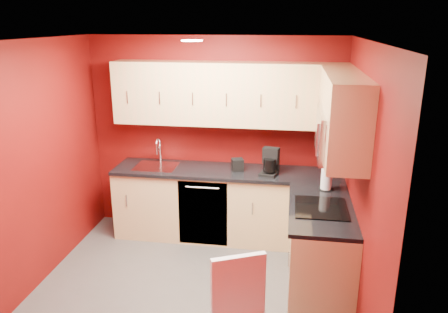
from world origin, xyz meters
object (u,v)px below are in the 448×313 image
(sink, at_px, (156,163))
(coffee_maker, at_px, (269,162))
(microwave, at_px, (339,134))
(paper_towel, at_px, (326,178))
(napkin_holder, at_px, (238,165))

(sink, xyz_separation_m, coffee_maker, (1.42, -0.10, 0.12))
(microwave, bearing_deg, coffee_maker, 126.73)
(sink, height_order, coffee_maker, sink)
(paper_towel, bearing_deg, napkin_holder, 154.91)
(microwave, height_order, napkin_holder, microwave)
(microwave, bearing_deg, paper_towel, 93.99)
(coffee_maker, bearing_deg, paper_towel, -17.75)
(coffee_maker, height_order, paper_towel, coffee_maker)
(sink, relative_size, napkin_holder, 3.58)
(microwave, height_order, coffee_maker, microwave)
(microwave, distance_m, coffee_maker, 1.27)
(coffee_maker, distance_m, napkin_holder, 0.41)
(napkin_holder, bearing_deg, microwave, -43.22)
(microwave, relative_size, coffee_maker, 2.41)
(paper_towel, bearing_deg, sink, 166.74)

